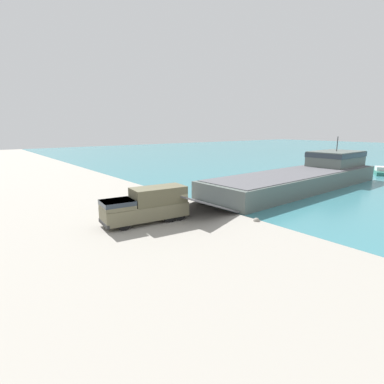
# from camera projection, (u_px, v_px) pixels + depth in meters

# --- Properties ---
(ground_plane) EXTENTS (240.00, 240.00, 0.00)m
(ground_plane) POSITION_uv_depth(u_px,v_px,m) (188.00, 217.00, 29.76)
(ground_plane) COLOR #9E998E
(landing_craft) EXTENTS (9.17, 39.28, 7.27)m
(landing_craft) POSITION_uv_depth(u_px,v_px,m) (306.00, 175.00, 44.71)
(landing_craft) COLOR #56605B
(landing_craft) RESTS_ON ground_plane
(military_truck) EXTENTS (3.52, 8.22, 3.23)m
(military_truck) POSITION_uv_depth(u_px,v_px,m) (147.00, 205.00, 27.72)
(military_truck) COLOR #6B664C
(military_truck) RESTS_ON ground_plane
(soldier_on_ramp) EXTENTS (0.49, 0.34, 1.76)m
(soldier_on_ramp) POSITION_uv_depth(u_px,v_px,m) (138.00, 203.00, 31.14)
(soldier_on_ramp) COLOR #475638
(soldier_on_ramp) RESTS_ON ground_plane
(moored_boat_b) EXTENTS (5.76, 8.11, 1.39)m
(moored_boat_b) POSITION_uv_depth(u_px,v_px,m) (379.00, 171.00, 58.06)
(moored_boat_b) COLOR #2D7060
(moored_boat_b) RESTS_ON ground_plane
(mooring_bollard) EXTENTS (0.34, 0.34, 0.71)m
(mooring_bollard) POSITION_uv_depth(u_px,v_px,m) (166.00, 196.00, 37.34)
(mooring_bollard) COLOR #333338
(mooring_bollard) RESTS_ON ground_plane
(shoreline_rock_a) EXTENTS (0.57, 0.57, 0.57)m
(shoreline_rock_a) POSITION_uv_depth(u_px,v_px,m) (176.00, 192.00, 41.55)
(shoreline_rock_a) COLOR gray
(shoreline_rock_a) RESTS_ON ground_plane
(shoreline_rock_b) EXTENTS (0.69, 0.69, 0.69)m
(shoreline_rock_b) POSITION_uv_depth(u_px,v_px,m) (170.00, 193.00, 40.49)
(shoreline_rock_b) COLOR #66605B
(shoreline_rock_b) RESTS_ON ground_plane
(shoreline_rock_c) EXTENTS (0.63, 0.63, 0.63)m
(shoreline_rock_c) POSITION_uv_depth(u_px,v_px,m) (256.00, 221.00, 28.37)
(shoreline_rock_c) COLOR gray
(shoreline_rock_c) RESTS_ON ground_plane
(shoreline_rock_d) EXTENTS (0.68, 0.68, 0.68)m
(shoreline_rock_d) POSITION_uv_depth(u_px,v_px,m) (164.00, 190.00, 42.35)
(shoreline_rock_d) COLOR #66605B
(shoreline_rock_d) RESTS_ON ground_plane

